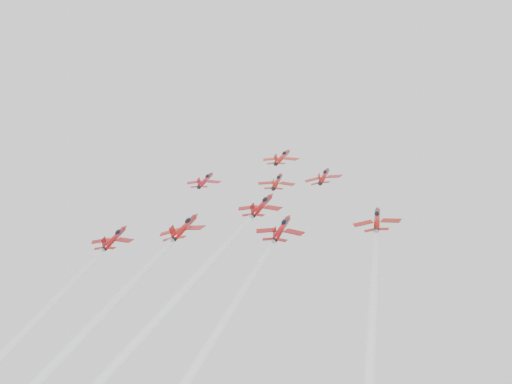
# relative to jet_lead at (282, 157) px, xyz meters

# --- Properties ---
(jet_lead) EXTENTS (10.35, 13.20, 8.54)m
(jet_lead) POSITION_rel_jet_lead_xyz_m (0.00, 0.00, 0.00)
(jet_lead) COLOR #B31A11
(jet_row2_left) EXTENTS (9.17, 11.71, 7.57)m
(jet_row2_left) POSITION_rel_jet_lead_xyz_m (-17.07, -14.01, -8.43)
(jet_row2_left) COLOR maroon
(jet_row2_center) EXTENTS (9.11, 11.62, 7.51)m
(jet_row2_center) POSITION_rel_jet_lead_xyz_m (2.33, -17.41, -10.47)
(jet_row2_center) COLOR maroon
(jet_row2_right) EXTENTS (9.17, 11.70, 7.56)m
(jet_row2_right) POSITION_rel_jet_lead_xyz_m (13.35, -15.55, -9.35)
(jet_row2_right) COLOR #9D130E
(jet_center) EXTENTS (10.08, 94.50, 57.50)m
(jet_center) POSITION_rel_jet_lead_xyz_m (1.72, -72.43, -43.60)
(jet_center) COLOR maroon
(jet_rear_farright) EXTENTS (9.11, 85.40, 51.97)m
(jet_rear_farright) POSITION_rel_jet_lead_xyz_m (26.19, -76.82, -46.24)
(jet_rear_farright) COLOR maroon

